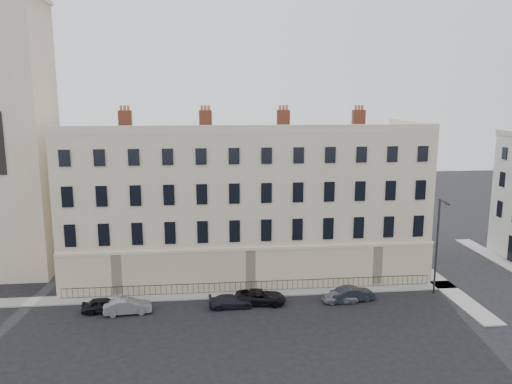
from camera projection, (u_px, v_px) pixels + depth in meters
ground at (326, 313)px, 42.94m from camera, size 160.00×160.00×0.00m
terrace at (245, 201)px, 52.62m from camera, size 36.22×12.22×17.00m
church_tower at (5, 93)px, 50.04m from camera, size 8.00×8.13×44.00m
pavement_terrace at (209, 295)px, 46.78m from camera, size 48.00×2.00×0.12m
pavement_east_return at (430, 275)px, 52.09m from camera, size 2.00×24.00×0.12m
pavement_adjacent at (508, 265)px, 55.08m from camera, size 2.00×20.00×0.12m
railings at (251, 286)px, 47.49m from camera, size 35.00×0.04×0.96m
car_a at (104, 305)px, 43.07m from camera, size 3.85×1.90×1.26m
car_b at (128, 306)px, 42.74m from camera, size 4.14×1.80×1.32m
car_c at (231, 301)px, 43.98m from camera, size 3.97×1.75×1.13m
car_d at (260, 297)px, 44.79m from camera, size 4.83×2.78×1.27m
car_e at (340, 297)px, 45.01m from camera, size 3.22×1.31×1.09m
car_f at (353, 294)px, 45.40m from camera, size 4.18×2.00×1.32m
streetlamp at (438, 242)px, 46.27m from camera, size 0.29×1.99×9.18m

